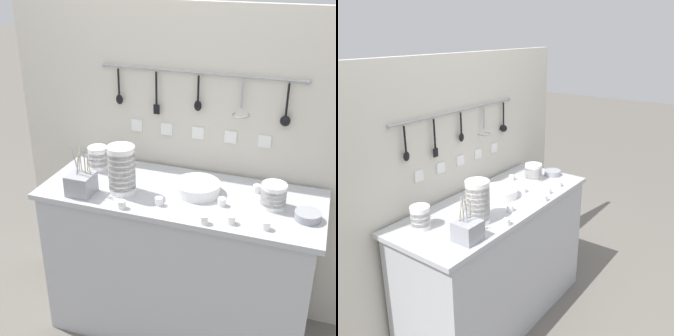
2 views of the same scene
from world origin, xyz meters
The scene contains 16 objects.
ground_plane centered at (0.00, 0.00, 0.00)m, with size 20.00×20.00×0.00m, color #666059.
counter centered at (0.00, 0.00, 0.47)m, with size 1.53×0.60×0.93m.
back_wall centered at (0.00, 0.33, 0.94)m, with size 2.33×0.11×1.88m.
bowl_stack_back_corner centered at (0.49, 0.01, 1.00)m, with size 0.13×0.13×0.13m.
bowl_stack_nested_right centered at (-0.30, -0.10, 1.06)m, with size 0.15×0.15×0.26m.
bowl_stack_short_front centered at (-0.56, 0.12, 1.00)m, with size 0.11×0.11×0.14m.
plate_stack centered at (0.08, 0.03, 0.96)m, with size 0.25×0.25×0.06m.
steel_mixing_bowl centered at (0.67, -0.06, 0.95)m, with size 0.13×0.13×0.04m.
cutlery_caddy centered at (-0.50, -0.19, 0.99)m, with size 0.13×0.13×0.27m.
cup_centre centered at (0.20, -0.26, 0.95)m, with size 0.04×0.04×0.04m.
cup_front_right centered at (-0.06, -0.16, 0.95)m, with size 0.04×0.04×0.04m.
cup_by_caddy centered at (0.49, -0.21, 0.95)m, with size 0.04×0.04×0.04m.
cup_edge_far centered at (0.39, 0.14, 0.95)m, with size 0.04×0.04×0.04m.
cup_back_right centered at (-0.23, -0.26, 0.95)m, with size 0.04×0.04×0.04m.
cup_mid_row centered at (0.24, -0.06, 0.95)m, with size 0.04×0.04×0.04m.
cup_front_left centered at (0.32, -0.21, 0.95)m, with size 0.04×0.04×0.04m.
Camera 1 is at (0.68, -2.12, 2.13)m, focal length 50.00 mm.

